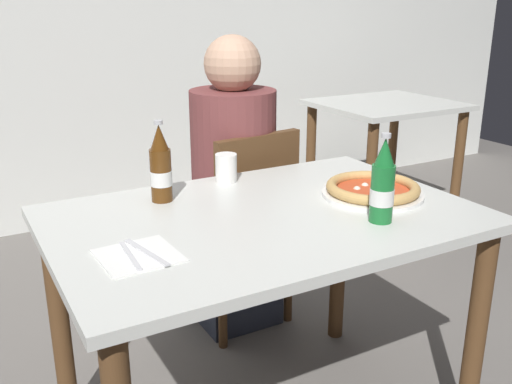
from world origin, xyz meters
TOP-DOWN VIEW (x-y plane):
  - back_wall_tiled at (0.00, 2.20)m, footprint 7.00×0.10m
  - dining_table_main at (0.00, 0.00)m, footprint 1.20×0.80m
  - chair_behind_table at (0.25, 0.61)m, footprint 0.45×0.45m
  - diner_seated at (0.24, 0.66)m, footprint 0.34×0.34m
  - dining_table_background at (1.59, 1.29)m, footprint 0.80×0.70m
  - pizza_margherita_near at (0.37, -0.03)m, footprint 0.31×0.31m
  - beer_bottle_left at (-0.22, 0.25)m, footprint 0.07×0.07m
  - beer_bottle_center at (0.25, -0.21)m, footprint 0.07×0.07m
  - napkin_with_cutlery at (-0.41, -0.11)m, footprint 0.19×0.19m
  - paper_cup at (0.04, 0.33)m, footprint 0.07×0.07m

SIDE VIEW (x-z plane):
  - chair_behind_table at x=0.25m, z-range 0.06..0.91m
  - diner_seated at x=0.24m, z-range -0.02..1.19m
  - dining_table_background at x=1.59m, z-range 0.22..0.97m
  - dining_table_main at x=0.00m, z-range 0.26..1.01m
  - napkin_with_cutlery at x=-0.41m, z-range 0.75..0.76m
  - pizza_margherita_near at x=0.37m, z-range 0.75..0.79m
  - paper_cup at x=0.04m, z-range 0.75..0.84m
  - beer_bottle_left at x=-0.22m, z-range 0.73..0.98m
  - beer_bottle_center at x=0.25m, z-range 0.73..0.98m
  - back_wall_tiled at x=0.00m, z-range 0.00..2.60m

